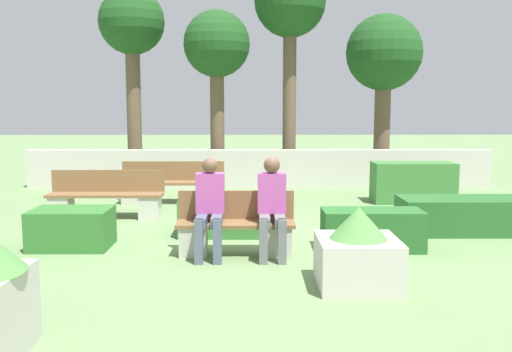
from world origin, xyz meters
TOP-DOWN VIEW (x-y plane):
  - ground_plane at (0.00, 0.00)m, footprint 60.00×60.00m
  - perimeter_wall at (0.00, 5.44)m, footprint 11.44×0.30m
  - bench_front at (-0.41, -0.96)m, footprint 1.61×0.48m
  - bench_left_side at (-2.82, 1.58)m, footprint 2.06×0.48m
  - bench_right_side at (-1.85, 3.15)m, footprint 2.14×0.49m
  - person_seated_man at (0.08, -1.09)m, footprint 0.38×0.63m
  - person_seated_woman at (-0.75, -1.09)m, footprint 0.38×0.63m
  - hedge_block_near_left at (-2.78, -0.57)m, footprint 1.11×0.77m
  - hedge_block_near_right at (3.17, 0.34)m, footprint 1.97×0.84m
  - hedge_block_mid_left at (-0.69, 0.29)m, footprint 1.27×0.85m
  - hedge_block_mid_right at (1.51, -0.71)m, footprint 1.40×0.61m
  - hedge_block_far_left at (3.19, 3.21)m, footprint 1.68×0.71m
  - planter_corner_left at (1.00, -2.36)m, footprint 0.90×0.90m
  - tree_leftmost at (-3.34, 6.77)m, footprint 1.73×1.73m
  - tree_center_left at (-1.09, 6.40)m, footprint 1.72×1.72m
  - tree_center_right at (0.81, 6.60)m, footprint 1.86×1.86m
  - tree_rightmost at (3.33, 6.82)m, footprint 2.02×2.02m

SIDE VIEW (x-z plane):
  - ground_plane at x=0.00m, z-range 0.00..0.00m
  - hedge_block_near_left at x=-2.78m, z-range 0.00..0.56m
  - hedge_block_near_right at x=3.17m, z-range 0.00..0.56m
  - hedge_block_mid_right at x=1.51m, z-range 0.00..0.57m
  - hedge_block_mid_left at x=-0.69m, z-range 0.00..0.58m
  - bench_front at x=-0.41m, z-range -0.11..0.75m
  - bench_left_side at x=-2.82m, z-range -0.09..0.77m
  - bench_right_side at x=-1.85m, z-range -0.09..0.77m
  - planter_corner_left at x=1.00m, z-range -0.06..0.85m
  - hedge_block_far_left at x=3.19m, z-range 0.00..0.84m
  - perimeter_wall at x=0.00m, z-range 0.00..0.93m
  - person_seated_woman at x=-0.75m, z-range 0.07..1.40m
  - person_seated_man at x=0.08m, z-range 0.07..1.42m
  - tree_rightmost at x=3.33m, z-range 1.08..5.51m
  - tree_center_left at x=-1.09m, z-range 1.21..5.67m
  - tree_leftmost at x=-3.34m, z-range 1.45..6.52m
  - tree_center_right at x=0.81m, z-range 1.69..7.32m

